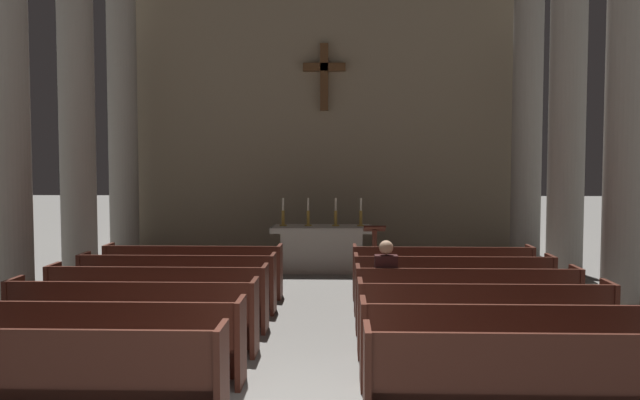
% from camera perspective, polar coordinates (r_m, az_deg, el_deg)
% --- Properties ---
extents(pew_left_row_1, '(3.13, 0.50, 0.95)m').
position_cam_1_polar(pew_left_row_1, '(6.72, -21.84, -13.79)').
color(pew_left_row_1, '#4C2319').
rests_on(pew_left_row_1, ground).
extents(pew_left_row_2, '(3.13, 0.50, 0.95)m').
position_cam_1_polar(pew_left_row_2, '(7.74, -18.38, -11.43)').
color(pew_left_row_2, '#4C2319').
rests_on(pew_left_row_2, ground).
extents(pew_left_row_3, '(3.13, 0.50, 0.95)m').
position_cam_1_polar(pew_left_row_3, '(8.79, -15.77, -9.60)').
color(pew_left_row_3, '#4C2319').
rests_on(pew_left_row_3, ground).
extents(pew_left_row_4, '(3.13, 0.50, 0.95)m').
position_cam_1_polar(pew_left_row_4, '(9.86, -13.74, -8.15)').
color(pew_left_row_4, '#4C2319').
rests_on(pew_left_row_4, ground).
extents(pew_left_row_5, '(3.13, 0.50, 0.95)m').
position_cam_1_polar(pew_left_row_5, '(10.94, -12.12, -6.98)').
color(pew_left_row_5, '#4C2319').
rests_on(pew_left_row_5, ground).
extents(pew_left_row_6, '(3.13, 0.50, 0.95)m').
position_cam_1_polar(pew_left_row_6, '(12.04, -10.81, -6.02)').
color(pew_left_row_6, '#4C2319').
rests_on(pew_left_row_6, ground).
extents(pew_right_row_1, '(3.13, 0.50, 0.95)m').
position_cam_1_polar(pew_right_row_1, '(6.44, 18.30, -14.49)').
color(pew_right_row_1, '#4C2319').
rests_on(pew_right_row_1, ground).
extents(pew_right_row_2, '(3.13, 0.50, 0.95)m').
position_cam_1_polar(pew_right_row_2, '(7.49, 15.78, -11.88)').
color(pew_right_row_2, '#4C2319').
rests_on(pew_right_row_2, ground).
extents(pew_right_row_3, '(3.13, 0.50, 0.95)m').
position_cam_1_polar(pew_right_row_3, '(8.57, 13.92, -9.90)').
color(pew_right_row_3, '#4C2319').
rests_on(pew_right_row_3, ground).
extents(pew_right_row_4, '(3.13, 0.50, 0.95)m').
position_cam_1_polar(pew_right_row_4, '(9.67, 12.49, -8.37)').
color(pew_right_row_4, '#4C2319').
rests_on(pew_right_row_4, ground).
extents(pew_right_row_5, '(3.13, 0.50, 0.95)m').
position_cam_1_polar(pew_right_row_5, '(10.77, 11.36, -7.14)').
color(pew_right_row_5, '#4C2319').
rests_on(pew_right_row_5, ground).
extents(pew_right_row_6, '(3.13, 0.50, 0.95)m').
position_cam_1_polar(pew_right_row_6, '(11.88, 10.45, -6.14)').
color(pew_right_row_6, '#4C2319').
rests_on(pew_right_row_6, ground).
extents(column_left_second, '(1.00, 1.00, 7.37)m').
position_cam_1_polar(column_left_second, '(11.20, -25.40, 9.04)').
color(column_left_second, '#9E998E').
rests_on(column_left_second, ground).
extents(column_right_second, '(1.00, 1.00, 7.37)m').
position_cam_1_polar(column_right_second, '(10.84, 25.08, 9.25)').
color(column_right_second, '#9E998E').
rests_on(column_right_second, ground).
extents(column_left_third, '(1.00, 1.00, 7.37)m').
position_cam_1_polar(column_left_third, '(13.63, -20.20, 8.10)').
color(column_left_third, '#9E998E').
rests_on(column_left_third, ground).
extents(column_right_third, '(1.00, 1.00, 7.37)m').
position_cam_1_polar(column_right_third, '(13.33, 20.50, 8.20)').
color(column_right_third, '#9E998E').
rests_on(column_right_third, ground).
extents(column_left_fourth, '(1.00, 1.00, 7.37)m').
position_cam_1_polar(column_left_fourth, '(16.13, -16.61, 7.40)').
color(column_left_fourth, '#9E998E').
rests_on(column_left_fourth, ground).
extents(column_right_fourth, '(1.00, 1.00, 7.37)m').
position_cam_1_polar(column_right_fourth, '(15.88, 17.40, 7.46)').
color(column_right_fourth, '#9E998E').
rests_on(column_right_fourth, ground).
extents(altar, '(2.20, 0.90, 1.01)m').
position_cam_1_polar(altar, '(14.55, 0.16, -4.11)').
color(altar, '#A8A399').
rests_on(altar, ground).
extents(candlestick_outer_left, '(0.16, 0.16, 0.61)m').
position_cam_1_polar(candlestick_outer_left, '(14.52, -3.19, -1.48)').
color(candlestick_outer_left, '#B79338').
rests_on(candlestick_outer_left, altar).
extents(candlestick_inner_left, '(0.16, 0.16, 0.61)m').
position_cam_1_polar(candlestick_inner_left, '(14.49, -1.03, -1.48)').
color(candlestick_inner_left, '#B79338').
rests_on(candlestick_inner_left, altar).
extents(candlestick_inner_right, '(0.16, 0.16, 0.61)m').
position_cam_1_polar(candlestick_inner_right, '(14.47, 1.35, -1.49)').
color(candlestick_inner_right, '#B79338').
rests_on(candlestick_inner_right, altar).
extents(candlestick_outer_right, '(0.16, 0.16, 0.61)m').
position_cam_1_polar(candlestick_outer_right, '(14.47, 3.53, -1.49)').
color(candlestick_outer_right, '#B79338').
rests_on(candlestick_outer_right, altar).
extents(apse_with_cross, '(10.36, 0.44, 8.14)m').
position_cam_1_polar(apse_with_cross, '(16.69, 0.39, 9.04)').
color(apse_with_cross, gray).
rests_on(apse_with_cross, ground).
extents(lectern, '(0.44, 0.36, 1.15)m').
position_cam_1_polar(lectern, '(13.36, 4.70, -4.72)').
color(lectern, '#4C2319').
rests_on(lectern, ground).
extents(lone_worshipper, '(0.32, 0.43, 1.32)m').
position_cam_1_polar(lone_worshipper, '(9.52, 5.66, -7.16)').
color(lone_worshipper, '#26262B').
rests_on(lone_worshipper, ground).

